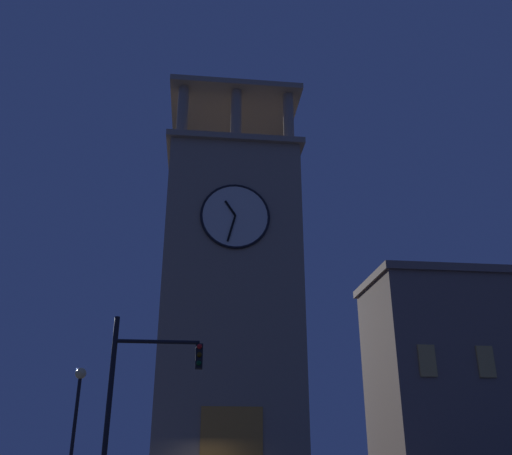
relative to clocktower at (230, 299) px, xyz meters
name	(u,v)px	position (x,y,z in m)	size (l,w,h in m)	color
clocktower	(230,299)	(0.00, 0.00, 0.00)	(8.77, 7.29, 27.24)	gray
adjacent_wing_building	(512,376)	(-18.19, -0.76, -4.35)	(17.99, 7.19, 12.56)	gray
traffic_signal_near	(140,387)	(3.66, 15.97, -7.05)	(2.78, 0.41, 5.70)	black
street_lamp	(77,406)	(6.58, 10.02, -7.18)	(0.44, 0.44, 4.94)	black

